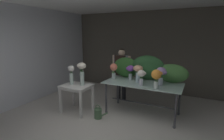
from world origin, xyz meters
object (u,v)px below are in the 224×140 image
vase_peach_hydrangea (138,71)px  florist (121,69)px  vase_ivory_peonies (141,76)px  vase_cream_lisianthus_tall (82,71)px  side_table_white (77,89)px  display_table_glass (143,88)px  vase_violet_snapdragons (130,70)px  vase_white_roses_tall (71,73)px  vase_coral_lilies (114,69)px  watering_can (98,113)px  vase_lilac_anemones (161,73)px  vase_sunset_stock (156,76)px

vase_peach_hydrangea → florist: bearing=136.9°
vase_ivory_peonies → vase_cream_lisianthus_tall: (-1.44, -0.32, 0.03)m
vase_peach_hydrangea → side_table_white: bearing=-156.3°
display_table_glass → vase_peach_hydrangea: (-0.13, -0.02, 0.41)m
vase_violet_snapdragons → side_table_white: bearing=-145.4°
vase_white_roses_tall → vase_coral_lilies: bearing=37.5°
vase_coral_lilies → vase_cream_lisianthus_tall: (-0.59, -0.61, 0.00)m
side_table_white → vase_white_roses_tall: (-0.14, 0.00, 0.39)m
vase_ivory_peonies → watering_can: (-0.90, -0.46, -0.93)m
vase_coral_lilies → vase_lilac_anemones: bearing=-1.6°
display_table_glass → vase_peach_hydrangea: 0.43m
vase_white_roses_tall → vase_peach_hydrangea: bearing=21.7°
display_table_glass → vase_white_roses_tall: 1.83m
display_table_glass → vase_coral_lilies: vase_coral_lilies is taller
display_table_glass → vase_lilac_anemones: 0.59m
vase_sunset_stock → vase_coral_lilies: vase_sunset_stock is taller
side_table_white → florist: bearing=63.6°
side_table_white → vase_violet_snapdragons: size_ratio=1.92×
side_table_white → vase_ivory_peonies: bearing=13.7°
vase_ivory_peonies → vase_coral_lilies: (-0.85, 0.28, 0.03)m
vase_sunset_stock → florist: bearing=141.3°
vase_lilac_anemones → vase_white_roses_tall: vase_lilac_anemones is taller
vase_white_roses_tall → watering_can: vase_white_roses_tall is taller
florist → watering_can: size_ratio=4.45×
vase_lilac_anemones → vase_sunset_stock: (-0.04, -0.33, -0.00)m
vase_white_roses_tall → vase_lilac_anemones: bearing=16.6°
vase_violet_snapdragons → vase_white_roses_tall: size_ratio=0.77×
display_table_glass → vase_cream_lisianthus_tall: bearing=-157.7°
display_table_glass → florist: bearing=142.1°
vase_coral_lilies → vase_white_roses_tall: (-0.87, -0.67, -0.07)m
display_table_glass → vase_cream_lisianthus_tall: (-1.41, -0.58, 0.39)m
florist → watering_can: florist is taller
vase_cream_lisianthus_tall → watering_can: 1.11m
florist → watering_can: 1.63m
display_table_glass → vase_violet_snapdragons: bearing=158.2°
display_table_glass → vase_violet_snapdragons: (-0.39, 0.16, 0.37)m
display_table_glass → watering_can: size_ratio=5.32×
vase_peach_hydrangea → watering_can: 1.41m
vase_lilac_anemones → vase_white_roses_tall: 2.21m
florist → vase_ivory_peonies: 1.32m
side_table_white → vase_lilac_anemones: (1.98, 0.63, 0.48)m
vase_violet_snapdragons → vase_peach_hydrangea: bearing=-33.5°
vase_lilac_anemones → side_table_white: bearing=-162.3°
vase_white_roses_tall → watering_can: (0.82, -0.07, -0.88)m
vase_lilac_anemones → vase_ivory_peonies: (-0.40, -0.25, -0.05)m
vase_peach_hydrangea → vase_cream_lisianthus_tall: size_ratio=0.74×
vase_sunset_stock → vase_ivory_peonies: (-0.36, 0.08, -0.04)m
watering_can → vase_white_roses_tall: bearing=175.0°
florist → vase_peach_hydrangea: 1.05m
florist → vase_cream_lisianthus_tall: 1.38m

